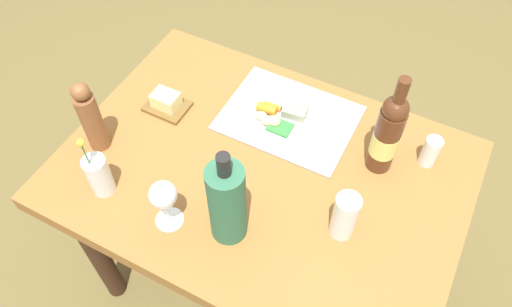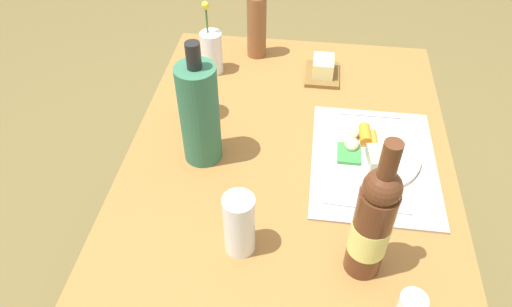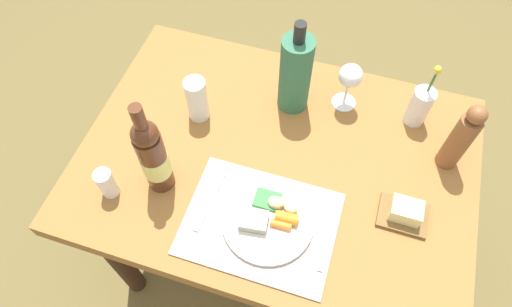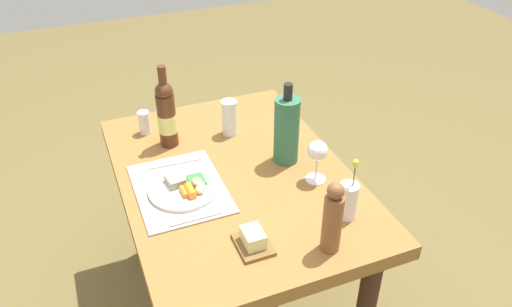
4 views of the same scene
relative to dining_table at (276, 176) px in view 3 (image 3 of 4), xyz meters
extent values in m
plane|color=brown|center=(0.00, 0.00, -0.63)|extent=(8.00, 8.00, 0.00)
cube|color=olive|center=(0.00, 0.00, 0.07)|extent=(1.13, 0.81, 0.05)
cylinder|color=#372115|center=(-0.47, -0.31, -0.29)|extent=(0.07, 0.07, 0.68)
cylinder|color=#372115|center=(-0.47, 0.31, -0.29)|extent=(0.07, 0.07, 0.68)
cylinder|color=#372115|center=(0.47, 0.31, -0.29)|extent=(0.07, 0.07, 0.68)
cube|color=#A39389|center=(0.01, -0.21, 0.10)|extent=(0.40, 0.30, 0.01)
cylinder|color=silver|center=(0.03, -0.20, 0.11)|extent=(0.24, 0.24, 0.01)
cube|color=gray|center=(0.00, -0.22, 0.13)|extent=(0.08, 0.07, 0.03)
cylinder|color=orange|center=(0.07, -0.21, 0.13)|extent=(0.06, 0.02, 0.02)
cylinder|color=orange|center=(0.08, -0.19, 0.14)|extent=(0.06, 0.03, 0.03)
ellipsoid|color=#C4C287|center=(0.04, -0.15, 0.13)|extent=(0.04, 0.04, 0.03)
ellipsoid|color=#DDB986|center=(0.06, -0.14, 0.13)|extent=(0.03, 0.03, 0.02)
ellipsoid|color=#D0BE86|center=(0.08, -0.15, 0.13)|extent=(0.04, 0.03, 0.02)
cube|color=#347F3B|center=(0.02, -0.15, 0.13)|extent=(0.07, 0.06, 0.01)
cube|color=silver|center=(-0.13, -0.19, 0.11)|extent=(0.02, 0.19, 0.00)
cube|color=silver|center=(0.19, -0.20, 0.11)|extent=(0.02, 0.17, 0.00)
cylinder|color=#2F6749|center=(-0.01, 0.21, 0.23)|extent=(0.09, 0.09, 0.26)
cylinder|color=black|center=(-0.01, 0.21, 0.39)|extent=(0.03, 0.03, 0.06)
cylinder|color=white|center=(-0.40, -0.24, 0.15)|extent=(0.05, 0.05, 0.10)
cylinder|color=brown|center=(0.46, 0.14, 0.20)|extent=(0.06, 0.06, 0.20)
sphere|color=brown|center=(0.46, 0.14, 0.32)|extent=(0.05, 0.05, 0.05)
cube|color=brown|center=(0.37, -0.07, 0.11)|extent=(0.13, 0.10, 0.01)
cube|color=beige|center=(0.37, -0.07, 0.14)|extent=(0.08, 0.06, 0.05)
cylinder|color=silver|center=(0.36, 0.26, 0.17)|extent=(0.06, 0.06, 0.13)
cylinder|color=#3F7233|center=(0.36, 0.27, 0.21)|extent=(0.00, 0.00, 0.21)
sphere|color=yellow|center=(0.36, 0.27, 0.32)|extent=(0.02, 0.02, 0.02)
cylinder|color=#3F7233|center=(0.36, 0.27, 0.21)|extent=(0.00, 0.00, 0.21)
sphere|color=yellow|center=(0.36, 0.27, 0.31)|extent=(0.02, 0.02, 0.02)
cylinder|color=silver|center=(-0.27, 0.08, 0.18)|extent=(0.06, 0.06, 0.15)
cylinder|color=#AFD9C8|center=(-0.27, 0.08, 0.15)|extent=(0.06, 0.06, 0.08)
cylinder|color=white|center=(0.14, 0.26, 0.10)|extent=(0.07, 0.07, 0.00)
cylinder|color=white|center=(0.14, 0.26, 0.15)|extent=(0.01, 0.01, 0.09)
sphere|color=white|center=(0.14, 0.26, 0.23)|extent=(0.07, 0.07, 0.07)
cylinder|color=#4F2A17|center=(-0.28, -0.17, 0.21)|extent=(0.07, 0.07, 0.22)
sphere|color=#4F2A17|center=(-0.28, -0.17, 0.34)|extent=(0.07, 0.07, 0.07)
cylinder|color=#4F2A17|center=(-0.28, -0.17, 0.39)|extent=(0.03, 0.03, 0.10)
cylinder|color=#DDDB6F|center=(-0.28, -0.17, 0.20)|extent=(0.07, 0.07, 0.08)
camera|label=1|loc=(-0.36, 0.73, 1.26)|focal=34.94mm
camera|label=2|loc=(-0.84, -0.03, 0.93)|focal=33.46mm
camera|label=3|loc=(0.14, -0.65, 1.20)|focal=31.27mm
camera|label=4|loc=(1.40, -0.48, 1.20)|focal=35.40mm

